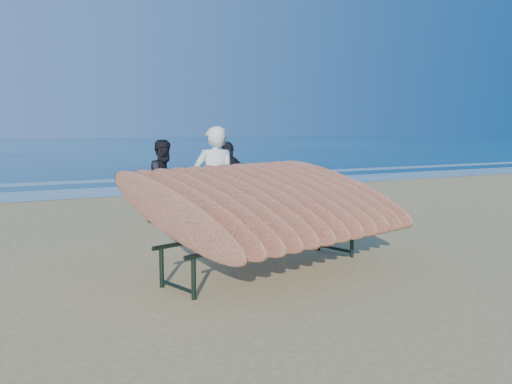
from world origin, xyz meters
TOP-DOWN VIEW (x-y plane):
  - ground at (0.00, 0.00)m, footprint 120.00×120.00m
  - ocean at (0.00, 55.00)m, footprint 160.00×160.00m
  - foam_near at (0.00, 10.00)m, footprint 160.00×160.00m
  - foam_far at (0.00, 13.50)m, footprint 160.00×160.00m
  - surfboard_rack at (-0.39, -0.27)m, footprint 3.79×3.50m
  - person_white at (-0.20, 1.94)m, footprint 0.79×0.59m
  - person_dark_a at (-0.37, 4.15)m, footprint 1.02×0.92m
  - person_dark_b at (0.95, 3.87)m, footprint 1.02×0.54m

SIDE VIEW (x-z plane):
  - ground at x=0.00m, z-range 0.00..0.00m
  - ocean at x=0.00m, z-range 0.01..0.01m
  - foam_far at x=0.00m, z-range 0.01..0.01m
  - foam_near at x=0.00m, z-range 0.01..0.01m
  - person_dark_b at x=0.95m, z-range 0.00..1.66m
  - person_dark_a at x=-0.37m, z-range 0.00..1.70m
  - surfboard_rack at x=-0.39m, z-range 0.16..1.74m
  - person_white at x=-0.20m, z-range 0.00..1.97m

